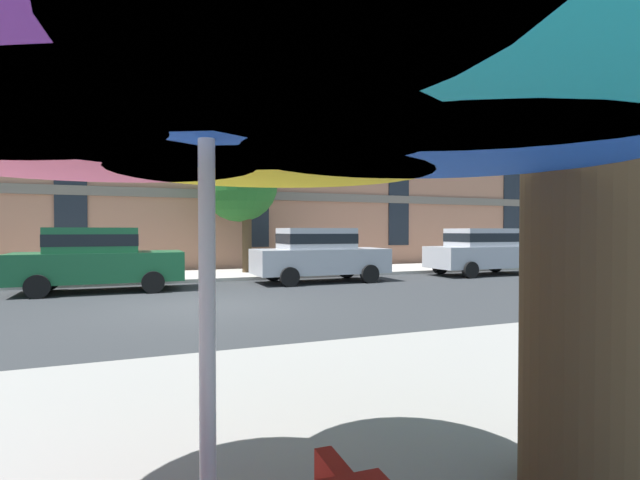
{
  "coord_description": "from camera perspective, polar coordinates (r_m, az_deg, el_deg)",
  "views": [
    {
      "loc": [
        -1.49,
        -10.71,
        1.7
      ],
      "look_at": [
        4.12,
        3.2,
        1.4
      ],
      "focal_mm": 26.5,
      "sensor_mm": 36.0,
      "label": 1
    }
  ],
  "objects": [
    {
      "name": "sedan_green",
      "position": [
        14.45,
        -25.31,
        -1.94
      ],
      "size": [
        4.4,
        1.98,
        1.78
      ],
      "color": "#195933",
      "rests_on": "ground"
    },
    {
      "name": "patio_umbrella",
      "position": [
        1.81,
        -13.59,
        18.77
      ],
      "size": [
        3.84,
        3.57,
        2.54
      ],
      "color": "silver",
      "rests_on": "ground"
    },
    {
      "name": "sedan_silver",
      "position": [
        15.54,
        -0.13,
        -1.62
      ],
      "size": [
        4.4,
        1.98,
        1.78
      ],
      "color": "#A8AAB2",
      "rests_on": "ground"
    },
    {
      "name": "street_tree_middle",
      "position": [
        18.33,
        -9.58,
        6.83
      ],
      "size": [
        2.94,
        2.94,
        4.97
      ],
      "color": "#4C3823",
      "rests_on": "ground"
    },
    {
      "name": "sedan_silver_midblock",
      "position": [
        19.11,
        19.05,
        -1.17
      ],
      "size": [
        4.4,
        1.98,
        1.78
      ],
      "color": "#A8AAB2",
      "rests_on": "ground"
    },
    {
      "name": "sedan_green_midblock",
      "position": [
        23.39,
        29.99,
        -0.85
      ],
      "size": [
        4.4,
        1.98,
        1.78
      ],
      "color": "#195933",
      "rests_on": "ground"
    },
    {
      "name": "apartment_building",
      "position": [
        26.93,
        -18.76,
        18.14
      ],
      "size": [
        42.16,
        12.08,
        19.2
      ],
      "color": "#A87056",
      "rests_on": "ground"
    },
    {
      "name": "ground_plane",
      "position": [
        10.94,
        -14.01,
        -7.82
      ],
      "size": [
        120.0,
        120.0,
        0.0
      ],
      "primitive_type": "plane",
      "color": "#2D3033"
    },
    {
      "name": "sidewalk_far",
      "position": [
        17.65,
        -17.07,
        -4.24
      ],
      "size": [
        56.0,
        3.6,
        0.12
      ],
      "primitive_type": "cube",
      "color": "#B2ADA3",
      "rests_on": "ground"
    }
  ]
}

